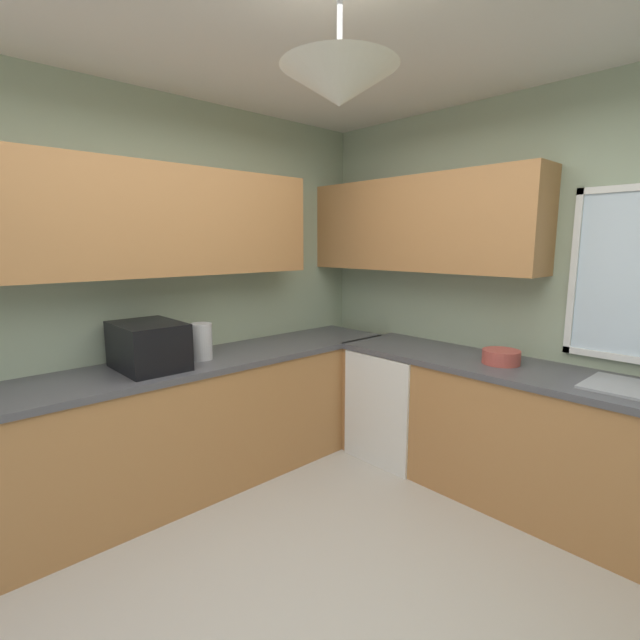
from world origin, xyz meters
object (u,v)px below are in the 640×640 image
object	(u,v)px
dishwasher	(399,403)
bowl	(501,357)
kettle	(201,341)
microwave	(148,346)

from	to	relation	value
dishwasher	bowl	world-z (taller)	bowl
kettle	dishwasher	bearing A→B (deg)	64.47
dishwasher	kettle	distance (m)	1.60
kettle	bowl	bearing A→B (deg)	43.86
microwave	bowl	xyz separation A→B (m)	(1.45, 1.72, -0.10)
kettle	bowl	world-z (taller)	kettle
microwave	kettle	bearing A→B (deg)	86.75
microwave	bowl	size ratio (longest dim) A/B	2.01
dishwasher	microwave	xyz separation A→B (m)	(-0.66, -1.69, 0.61)
microwave	kettle	world-z (taller)	microwave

